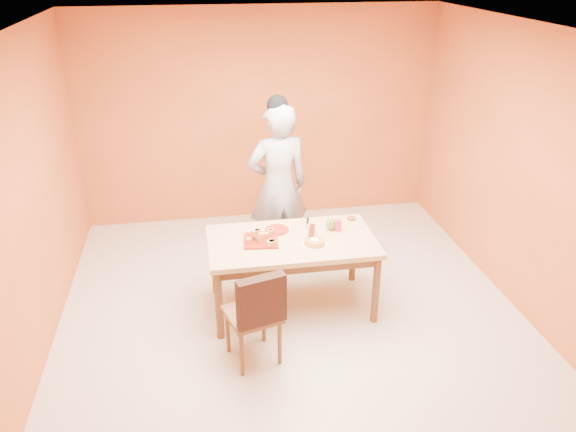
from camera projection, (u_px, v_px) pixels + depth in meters
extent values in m
plane|color=beige|center=(294.00, 321.00, 5.46)|extent=(5.00, 5.00, 0.00)
plane|color=white|center=(296.00, 32.00, 4.30)|extent=(5.00, 5.00, 0.00)
plane|color=#D86531|center=(259.00, 117.00, 7.10)|extent=(4.50, 0.00, 4.50)
plane|color=#D86531|center=(21.00, 212.00, 4.53)|extent=(0.00, 5.00, 5.00)
plane|color=#D86531|center=(532.00, 177.00, 5.22)|extent=(0.00, 5.00, 5.00)
cube|color=tan|center=(292.00, 242.00, 5.38)|extent=(1.60, 0.90, 0.05)
cube|color=brown|center=(292.00, 249.00, 5.41)|extent=(1.48, 0.78, 0.10)
cylinder|color=brown|center=(219.00, 305.00, 5.08)|extent=(0.07, 0.07, 0.71)
cylinder|color=brown|center=(214.00, 263.00, 5.77)|extent=(0.07, 0.07, 0.71)
cylinder|color=brown|center=(376.00, 290.00, 5.31)|extent=(0.07, 0.07, 0.71)
cylinder|color=brown|center=(353.00, 251.00, 6.00)|extent=(0.07, 0.07, 0.71)
imported|color=#949597|center=(278.00, 187.00, 6.12)|extent=(0.74, 0.54, 1.86)
cube|color=maroon|center=(261.00, 241.00, 5.33)|extent=(0.35, 0.35, 0.02)
cylinder|color=maroon|center=(277.00, 230.00, 5.54)|extent=(0.31, 0.31, 0.01)
cylinder|color=white|center=(315.00, 245.00, 5.26)|extent=(0.27, 0.27, 0.01)
cylinder|color=gold|center=(315.00, 242.00, 5.25)|extent=(0.24, 0.24, 0.04)
cube|color=white|center=(312.00, 230.00, 5.40)|extent=(0.13, 0.29, 0.01)
ellipsoid|color=olive|center=(331.00, 224.00, 5.52)|extent=(0.13, 0.11, 0.13)
cylinder|color=#C91E54|center=(338.00, 225.00, 5.52)|extent=(0.09, 0.09, 0.11)
cylinder|color=#3A200F|center=(351.00, 218.00, 5.76)|extent=(0.10, 0.10, 0.03)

